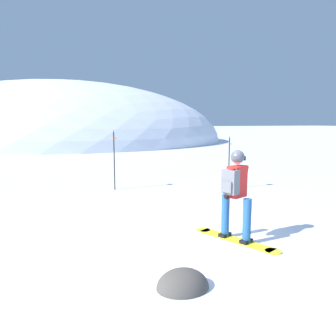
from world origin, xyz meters
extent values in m
plane|color=white|center=(0.00, 0.00, 0.00)|extent=(300.00, 300.00, 0.00)
ellipsoid|color=silver|center=(-0.77, 34.13, 0.00)|extent=(35.57, 32.01, 13.36)
cube|color=yellow|center=(0.40, -0.10, 0.01)|extent=(0.88, 1.54, 0.02)
cylinder|color=yellow|center=(0.09, 0.62, 0.01)|extent=(0.28, 0.28, 0.02)
cylinder|color=yellow|center=(0.71, -0.81, 0.01)|extent=(0.28, 0.28, 0.02)
cube|color=black|center=(0.31, 0.12, 0.05)|extent=(0.29, 0.23, 0.06)
cube|color=black|center=(0.50, -0.32, 0.05)|extent=(0.29, 0.23, 0.06)
cylinder|color=#235699|center=(0.31, 0.12, 0.43)|extent=(0.15, 0.15, 0.82)
cylinder|color=#235699|center=(0.50, -0.32, 0.43)|extent=(0.15, 0.15, 0.82)
cube|color=red|center=(0.40, -0.10, 1.13)|extent=(0.42, 0.35, 0.58)
cylinder|color=red|center=(0.19, -0.19, 1.13)|extent=(0.16, 0.20, 0.57)
cylinder|color=red|center=(0.61, -0.01, 1.13)|extent=(0.16, 0.20, 0.57)
sphere|color=black|center=(0.16, -0.16, 0.88)|extent=(0.11, 0.11, 0.11)
sphere|color=black|center=(0.62, 0.04, 0.88)|extent=(0.11, 0.11, 0.11)
cube|color=slate|center=(0.22, -0.18, 1.15)|extent=(0.28, 0.33, 0.44)
cube|color=slate|center=(0.13, -0.22, 1.07)|extent=(0.13, 0.21, 0.20)
sphere|color=beige|center=(0.40, -0.10, 1.56)|extent=(0.21, 0.21, 0.21)
sphere|color=#4C4C56|center=(0.40, -0.10, 1.59)|extent=(0.25, 0.25, 0.25)
cube|color=navy|center=(0.52, -0.05, 1.56)|extent=(0.10, 0.17, 0.08)
cylinder|color=black|center=(-0.80, 5.36, 0.94)|extent=(0.04, 0.04, 1.88)
cylinder|color=orange|center=(-0.80, 5.36, 1.70)|extent=(0.20, 0.20, 0.02)
cone|color=black|center=(-0.80, 5.36, 1.92)|extent=(0.04, 0.04, 0.08)
cylinder|color=black|center=(2.76, 4.12, 0.84)|extent=(0.04, 0.04, 1.69)
cylinder|color=orange|center=(2.76, 4.12, 1.51)|extent=(0.20, 0.20, 0.02)
cone|color=black|center=(2.76, 4.12, 1.73)|extent=(0.04, 0.04, 0.08)
ellipsoid|color=#4C4742|center=(-1.22, -1.40, 0.00)|extent=(0.73, 0.62, 0.51)
camera|label=1|loc=(-2.86, -5.24, 2.22)|focal=35.11mm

